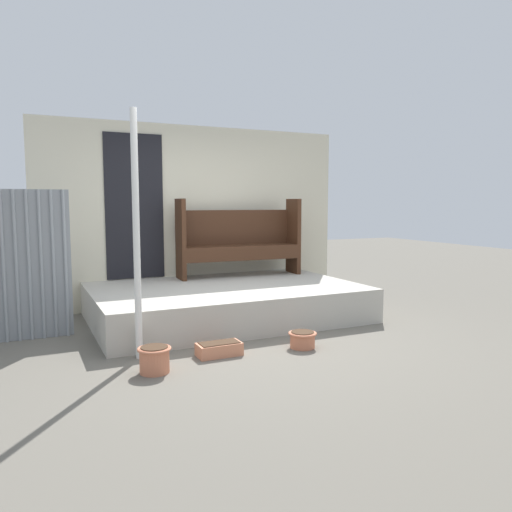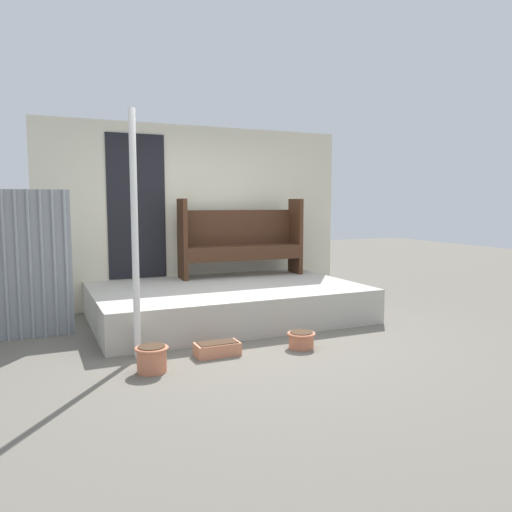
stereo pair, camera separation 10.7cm
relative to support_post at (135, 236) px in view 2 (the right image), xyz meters
The scene contains 8 objects.
ground_plane 1.70m from the support_post, ahead, with size 24.00×24.00×0.00m, color #666056.
porch_slab 2.06m from the support_post, 40.91° to the left, with size 3.34×2.18×0.43m.
house_wall 2.67m from the support_post, 59.93° to the left, with size 4.54×0.08×2.60m.
support_post is the anchor object (origin of this frame).
bench 2.71m from the support_post, 45.84° to the left, with size 1.82×0.49×1.12m.
flower_pot_left 1.15m from the support_post, 85.99° to the right, with size 0.30×0.30×0.24m.
flower_pot_middle 1.97m from the support_post, 13.07° to the right, with size 0.30×0.30×0.17m.
planter_box_rect 1.36m from the support_post, 19.37° to the right, with size 0.43×0.22×0.13m.
Camera 2 is at (-2.10, -4.87, 1.50)m, focal length 35.00 mm.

